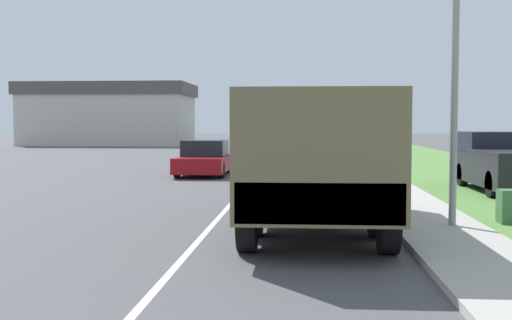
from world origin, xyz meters
name	(u,v)px	position (x,y,z in m)	size (l,w,h in m)	color
ground_plane	(274,155)	(0.00, 40.00, 0.00)	(180.00, 180.00, 0.00)	#4C4C4F
lane_centre_stripe	(274,155)	(0.00, 40.00, 0.00)	(0.12, 120.00, 0.00)	silver
sidewalk_right	(343,155)	(4.50, 40.00, 0.06)	(1.80, 120.00, 0.12)	#ADAAA3
grass_strip_right	(413,156)	(8.90, 40.00, 0.01)	(7.00, 120.00, 0.02)	#56843D
military_truck	(315,151)	(2.09, 11.02, 1.55)	(2.56, 6.95, 2.68)	#474C38
car_nearest_ahead	(205,159)	(-2.08, 24.15, 0.64)	(1.91, 4.52, 1.41)	maroon
car_second_ahead	(306,147)	(2.06, 35.33, 0.71)	(1.73, 4.19, 1.59)	#B7BABF
car_third_ahead	(262,140)	(-1.49, 51.24, 0.67)	(1.78, 4.46, 1.48)	black
pickup_truck	(503,163)	(8.00, 18.60, 0.88)	(1.94, 5.13, 1.80)	black
lamp_post	(445,5)	(4.54, 11.05, 4.34)	(1.69, 0.24, 7.11)	gray
utility_box	(512,207)	(6.20, 12.03, 0.37)	(0.55, 0.45, 0.70)	#3D7042
building_distant	(110,114)	(-16.72, 59.28, 2.97)	(15.82, 8.94, 5.87)	beige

